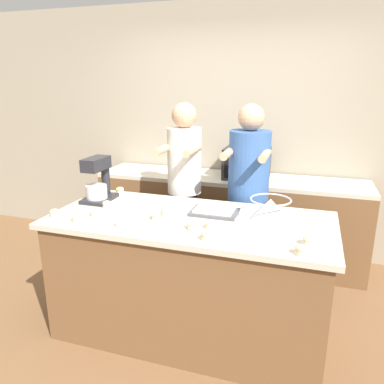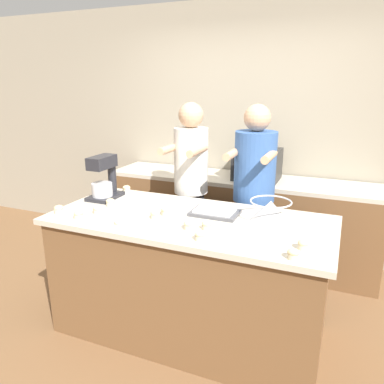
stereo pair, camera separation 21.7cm
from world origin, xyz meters
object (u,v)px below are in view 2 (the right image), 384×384
at_px(microwave_oven, 257,164).
at_px(small_plate, 128,221).
at_px(cupcake_11, 303,244).
at_px(cupcake_7, 126,189).
at_px(mixing_bowl, 270,210).
at_px(cupcake_6, 155,215).
at_px(person_left, 191,191).
at_px(cupcake_9, 200,236).
at_px(cupcake_10, 110,203).
at_px(cupcake_1, 166,211).
at_px(baking_tray, 215,212).
at_px(person_right, 253,201).
at_px(stand_mixer, 104,180).
at_px(cupcake_5, 207,225).
at_px(cupcake_0, 59,209).
at_px(cupcake_8, 293,254).
at_px(cupcake_2, 78,214).
at_px(cupcake_3, 98,209).
at_px(cupcake_4, 189,225).

bearing_deg(microwave_oven, small_plate, -108.41).
bearing_deg(cupcake_11, cupcake_7, 158.82).
bearing_deg(mixing_bowl, cupcake_6, -161.13).
bearing_deg(person_left, microwave_oven, 55.36).
relative_size(mixing_bowl, cupcake_9, 4.30).
distance_m(cupcake_10, cupcake_11, 1.51).
bearing_deg(cupcake_1, cupcake_11, -12.22).
distance_m(baking_tray, microwave_oven, 1.21).
distance_m(person_right, cupcake_9, 1.04).
bearing_deg(stand_mixer, person_left, 43.22).
relative_size(microwave_oven, cupcake_5, 6.64).
height_order(mixing_bowl, microwave_oven, microwave_oven).
xyz_separation_m(microwave_oven, cupcake_7, (-0.94, -0.96, -0.11)).
xyz_separation_m(baking_tray, cupcake_0, (-1.08, -0.42, 0.01)).
relative_size(person_left, cupcake_9, 25.34).
relative_size(person_right, cupcake_1, 25.32).
distance_m(microwave_oven, small_plate, 1.68).
bearing_deg(cupcake_0, cupcake_6, 13.62).
height_order(cupcake_8, cupcake_9, same).
distance_m(baking_tray, cupcake_8, 0.82).
bearing_deg(cupcake_1, cupcake_7, 145.76).
distance_m(stand_mixer, cupcake_2, 0.51).
bearing_deg(cupcake_3, person_left, 65.99).
relative_size(stand_mixer, cupcake_8, 5.35).
height_order(cupcake_1, cupcake_6, same).
xyz_separation_m(cupcake_3, cupcake_10, (-0.01, 0.18, 0.00)).
bearing_deg(cupcake_8, mixing_bowl, 113.89).
distance_m(small_plate, cupcake_2, 0.38).
bearing_deg(person_left, mixing_bowl, -32.96).
bearing_deg(cupcake_10, cupcake_3, -86.59).
xyz_separation_m(cupcake_0, cupcake_9, (1.15, -0.06, 0.00)).
xyz_separation_m(person_right, cupcake_6, (-0.52, -0.80, 0.07)).
distance_m(mixing_bowl, cupcake_0, 1.55).
bearing_deg(cupcake_0, small_plate, 3.33).
bearing_deg(microwave_oven, cupcake_9, -88.50).
relative_size(cupcake_4, cupcake_8, 1.00).
height_order(person_left, small_plate, person_left).
xyz_separation_m(cupcake_2, cupcake_11, (1.55, 0.09, 0.00)).
height_order(cupcake_2, cupcake_6, same).
xyz_separation_m(microwave_oven, cupcake_1, (-0.36, -1.35, -0.11)).
distance_m(stand_mixer, cupcake_10, 0.26).
bearing_deg(mixing_bowl, microwave_oven, 107.50).
relative_size(cupcake_4, cupcake_10, 1.00).
bearing_deg(cupcake_7, stand_mixer, -107.13).
xyz_separation_m(mixing_bowl, cupcake_9, (-0.33, -0.49, -0.05)).
bearing_deg(cupcake_11, cupcake_5, 173.56).
height_order(stand_mixer, cupcake_11, stand_mixer).
relative_size(baking_tray, cupcake_9, 5.10).
distance_m(mixing_bowl, cupcake_4, 0.59).
bearing_deg(cupcake_2, cupcake_5, 9.90).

